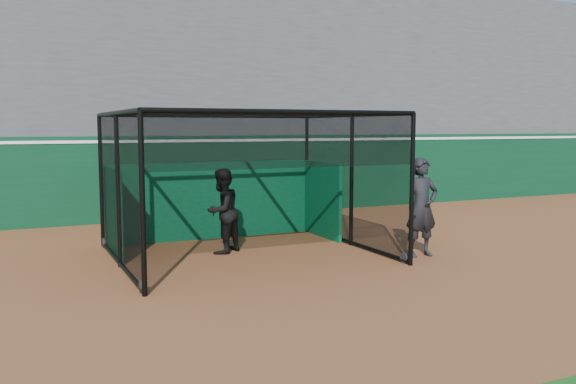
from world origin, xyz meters
name	(u,v)px	position (x,y,z in m)	size (l,w,h in m)	color
ground	(332,278)	(0.00, 0.00, 0.00)	(120.00, 120.00, 0.00)	brown
outfield_wall	(198,175)	(0.00, 8.50, 1.29)	(50.00, 0.50, 2.50)	#09351C
grandstand	(166,79)	(0.00, 12.27, 4.48)	(50.00, 7.85, 8.95)	#4C4C4F
batting_cage	(245,186)	(-0.71, 2.61, 1.51)	(5.40, 4.74, 3.03)	black
batter	(222,211)	(-1.09, 3.02, 0.93)	(0.91, 0.71, 1.87)	black
on_deck_player	(422,207)	(2.68, 0.91, 1.06)	(0.78, 0.52, 2.12)	black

